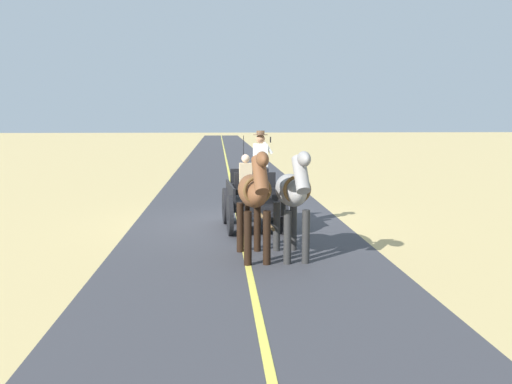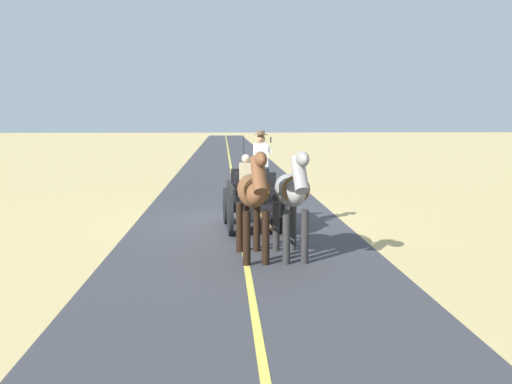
# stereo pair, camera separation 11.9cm
# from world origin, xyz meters

# --- Properties ---
(ground_plane) EXTENTS (200.00, 200.00, 0.00)m
(ground_plane) POSITION_xyz_m (0.00, 0.00, 0.00)
(ground_plane) COLOR tan
(road_surface) EXTENTS (5.64, 160.00, 0.01)m
(road_surface) POSITION_xyz_m (0.00, 0.00, 0.00)
(road_surface) COLOR #38383D
(road_surface) RESTS_ON ground
(road_centre_stripe) EXTENTS (0.12, 160.00, 0.00)m
(road_centre_stripe) POSITION_xyz_m (0.00, 0.00, 0.01)
(road_centre_stripe) COLOR #DBCC4C
(road_centre_stripe) RESTS_ON road_surface
(horse_drawn_carriage) EXTENTS (1.56, 4.52, 2.50)m
(horse_drawn_carriage) POSITION_xyz_m (-0.33, 0.79, 0.82)
(horse_drawn_carriage) COLOR black
(horse_drawn_carriage) RESTS_ON ground
(horse_near_side) EXTENTS (0.69, 2.14, 2.21)m
(horse_near_side) POSITION_xyz_m (-0.91, 3.79, 1.32)
(horse_near_side) COLOR gray
(horse_near_side) RESTS_ON ground
(horse_off_side) EXTENTS (0.71, 2.14, 2.21)m
(horse_off_side) POSITION_xyz_m (-0.14, 3.84, 1.32)
(horse_off_side) COLOR brown
(horse_off_side) RESTS_ON ground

